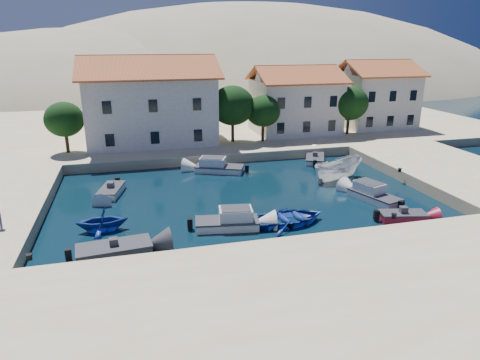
% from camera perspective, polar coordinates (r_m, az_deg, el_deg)
% --- Properties ---
extents(ground, '(400.00, 400.00, 0.00)m').
position_cam_1_polar(ground, '(26.54, 5.89, -9.48)').
color(ground, black).
rests_on(ground, ground).
extents(quay_south, '(52.00, 12.00, 1.00)m').
position_cam_1_polar(quay_south, '(21.56, 11.65, -15.33)').
color(quay_south, tan).
rests_on(quay_south, ground).
extents(quay_east, '(11.00, 20.00, 1.00)m').
position_cam_1_polar(quay_east, '(44.73, 26.56, 0.93)').
color(quay_east, tan).
rests_on(quay_east, ground).
extents(quay_north, '(80.00, 36.00, 1.00)m').
position_cam_1_polar(quay_north, '(61.99, -4.64, 7.13)').
color(quay_north, tan).
rests_on(quay_north, ground).
extents(hills, '(254.00, 176.00, 99.00)m').
position_cam_1_polar(hills, '(152.68, -3.23, 4.59)').
color(hills, tan).
rests_on(hills, ground).
extents(building_left, '(14.70, 9.45, 9.70)m').
position_cam_1_polar(building_left, '(50.41, -11.87, 10.54)').
color(building_left, beige).
rests_on(building_left, quay_north).
extents(building_mid, '(10.50, 8.40, 8.30)m').
position_cam_1_polar(building_mid, '(55.37, 7.36, 10.68)').
color(building_mid, beige).
rests_on(building_mid, quay_north).
extents(building_right, '(9.45, 8.40, 8.80)m').
position_cam_1_polar(building_right, '(61.66, 17.63, 10.98)').
color(building_right, beige).
rests_on(building_right, quay_north).
extents(trees, '(37.30, 5.30, 6.45)m').
position_cam_1_polar(trees, '(49.72, 0.73, 9.54)').
color(trees, '#382314').
rests_on(trees, quay_north).
extents(bollards, '(29.36, 9.56, 0.30)m').
position_cam_1_polar(bollards, '(30.29, 8.40, -3.59)').
color(bollards, black).
rests_on(bollards, ground).
extents(motorboat_grey_sw, '(4.55, 2.36, 1.25)m').
position_cam_1_polar(motorboat_grey_sw, '(27.06, -16.41, -8.92)').
color(motorboat_grey_sw, '#36363B').
rests_on(motorboat_grey_sw, ground).
extents(cabin_cruiser_south, '(4.54, 2.47, 1.60)m').
position_cam_1_polar(cabin_cruiser_south, '(29.34, -1.74, -5.56)').
color(cabin_cruiser_south, silver).
rests_on(cabin_cruiser_south, ground).
extents(rowboat_south, '(5.44, 4.12, 1.06)m').
position_cam_1_polar(rowboat_south, '(30.45, 6.58, -5.73)').
color(rowboat_south, navy).
rests_on(rowboat_south, ground).
extents(motorboat_red_se, '(3.48, 2.13, 1.25)m').
position_cam_1_polar(motorboat_red_se, '(32.70, 20.87, -4.58)').
color(motorboat_red_se, maroon).
rests_on(motorboat_red_se, ground).
extents(cabin_cruiser_east, '(3.02, 4.68, 1.60)m').
position_cam_1_polar(cabin_cruiser_east, '(35.82, 17.47, -1.95)').
color(cabin_cruiser_east, silver).
rests_on(cabin_cruiser_east, ground).
extents(boat_east, '(5.89, 3.62, 2.13)m').
position_cam_1_polar(boat_east, '(40.59, 12.86, 0.08)').
color(boat_east, silver).
rests_on(boat_east, ground).
extents(motorboat_white_ne, '(3.33, 4.36, 1.25)m').
position_cam_1_polar(motorboat_white_ne, '(46.01, 9.97, 2.78)').
color(motorboat_white_ne, silver).
rests_on(motorboat_white_ne, ground).
extents(rowboat_west, '(3.38, 2.92, 1.77)m').
position_cam_1_polar(rowboat_west, '(30.62, -17.80, -6.40)').
color(rowboat_west, navy).
rests_on(rowboat_west, ground).
extents(motorboat_white_west, '(2.41, 3.88, 1.25)m').
position_cam_1_polar(motorboat_white_west, '(37.26, -16.79, -1.40)').
color(motorboat_white_west, silver).
rests_on(motorboat_white_west, ground).
extents(cabin_cruiser_north, '(5.06, 3.68, 1.60)m').
position_cam_1_polar(cabin_cruiser_north, '(41.81, -2.78, 1.74)').
color(cabin_cruiser_north, silver).
rests_on(cabin_cruiser_north, ground).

